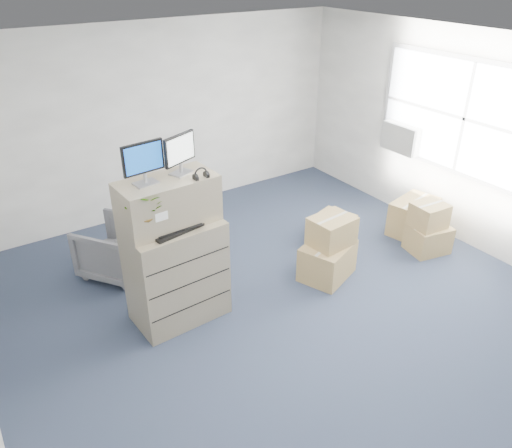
# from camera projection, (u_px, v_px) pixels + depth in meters

# --- Properties ---
(ground) EXTENTS (7.00, 7.00, 0.00)m
(ground) POSITION_uv_depth(u_px,v_px,m) (303.00, 326.00, 5.44)
(ground) COLOR #252D44
(ground) RESTS_ON ground
(wall_back) EXTENTS (6.00, 0.02, 2.80)m
(wall_back) POSITION_uv_depth(u_px,v_px,m) (160.00, 121.00, 7.33)
(wall_back) COLOR #BBB9B2
(wall_back) RESTS_ON ground
(wall_right) EXTENTS (0.02, 7.00, 2.80)m
(wall_right) POSITION_uv_depth(u_px,v_px,m) (498.00, 151.00, 6.22)
(wall_right) COLOR #BBB9B2
(wall_right) RESTS_ON ground
(window) EXTENTS (0.07, 2.72, 1.52)m
(window) POSITION_uv_depth(u_px,v_px,m) (466.00, 118.00, 6.42)
(window) COLOR #959597
(window) RESTS_ON wall_right
(ac_unit) EXTENTS (0.24, 0.60, 0.40)m
(ac_unit) POSITION_uv_depth(u_px,v_px,m) (402.00, 138.00, 7.28)
(ac_unit) COLOR silver
(ac_unit) RESTS_ON wall_right
(filing_cabinet_lower) EXTENTS (1.01, 0.65, 1.15)m
(filing_cabinet_lower) POSITION_uv_depth(u_px,v_px,m) (177.00, 272.00, 5.34)
(filing_cabinet_lower) COLOR gray
(filing_cabinet_lower) RESTS_ON ground
(filing_cabinet_upper) EXTENTS (1.01, 0.54, 0.49)m
(filing_cabinet_upper) POSITION_uv_depth(u_px,v_px,m) (168.00, 202.00, 4.99)
(filing_cabinet_upper) COLOR gray
(filing_cabinet_upper) RESTS_ON filing_cabinet_lower
(monitor_left) EXTENTS (0.42, 0.19, 0.42)m
(monitor_left) POSITION_uv_depth(u_px,v_px,m) (143.00, 161.00, 4.66)
(monitor_left) COLOR #99999E
(monitor_left) RESTS_ON filing_cabinet_upper
(monitor_right) EXTENTS (0.39, 0.23, 0.41)m
(monitor_right) POSITION_uv_depth(u_px,v_px,m) (180.00, 152.00, 4.89)
(monitor_right) COLOR #99999E
(monitor_right) RESTS_ON filing_cabinet_upper
(headphones) EXTENTS (0.15, 0.02, 0.15)m
(headphones) POSITION_uv_depth(u_px,v_px,m) (201.00, 174.00, 4.87)
(headphones) COLOR black
(headphones) RESTS_ON filing_cabinet_upper
(keyboard) EXTENTS (0.58, 0.32, 0.03)m
(keyboard) POSITION_uv_depth(u_px,v_px,m) (176.00, 229.00, 4.97)
(keyboard) COLOR black
(keyboard) RESTS_ON filing_cabinet_lower
(mouse) EXTENTS (0.10, 0.06, 0.03)m
(mouse) POSITION_uv_depth(u_px,v_px,m) (207.00, 218.00, 5.17)
(mouse) COLOR silver
(mouse) RESTS_ON filing_cabinet_lower
(water_bottle) EXTENTS (0.07, 0.07, 0.25)m
(water_bottle) POSITION_uv_depth(u_px,v_px,m) (180.00, 211.00, 5.07)
(water_bottle) COLOR #9A9CA2
(water_bottle) RESTS_ON filing_cabinet_lower
(phone_dock) EXTENTS (0.06, 0.05, 0.13)m
(phone_dock) POSITION_uv_depth(u_px,v_px,m) (170.00, 221.00, 5.06)
(phone_dock) COLOR silver
(phone_dock) RESTS_ON filing_cabinet_lower
(external_drive) EXTENTS (0.23, 0.18, 0.07)m
(external_drive) POSITION_uv_depth(u_px,v_px,m) (195.00, 209.00, 5.31)
(external_drive) COLOR black
(external_drive) RESTS_ON filing_cabinet_lower
(tissue_box) EXTENTS (0.30, 0.17, 0.11)m
(tissue_box) POSITION_uv_depth(u_px,v_px,m) (197.00, 200.00, 5.30)
(tissue_box) COLOR #3889BF
(tissue_box) RESTS_ON external_drive
(potted_plant) EXTENTS (0.46, 0.49, 0.40)m
(potted_plant) POSITION_uv_depth(u_px,v_px,m) (145.00, 217.00, 4.74)
(potted_plant) COLOR #9AB08E
(potted_plant) RESTS_ON filing_cabinet_lower
(office_chair) EXTENTS (1.02, 1.00, 0.77)m
(office_chair) POSITION_uv_depth(u_px,v_px,m) (115.00, 246.00, 6.18)
(office_chair) COLOR slate
(office_chair) RESTS_ON ground
(cardboard_boxes) EXTENTS (2.54, 1.52, 0.81)m
(cardboard_boxes) POSITION_uv_depth(u_px,v_px,m) (375.00, 233.00, 6.64)
(cardboard_boxes) COLOR #9F7E4C
(cardboard_boxes) RESTS_ON ground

